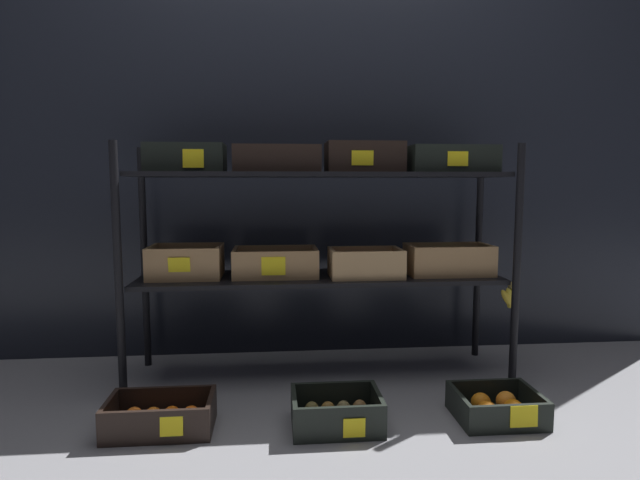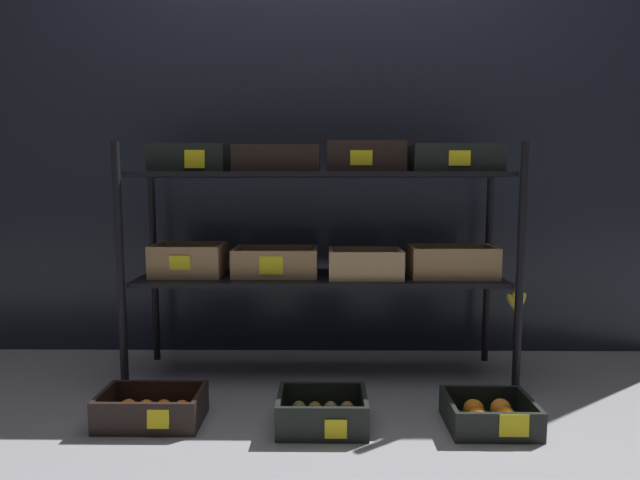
{
  "view_description": "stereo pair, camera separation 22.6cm",
  "coord_description": "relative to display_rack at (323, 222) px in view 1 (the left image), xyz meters",
  "views": [
    {
      "loc": [
        -0.2,
        -2.24,
        0.86
      ],
      "look_at": [
        0.0,
        0.0,
        0.62
      ],
      "focal_mm": 28.85,
      "sensor_mm": 36.0,
      "label": 1
    },
    {
      "loc": [
        0.02,
        -2.25,
        0.86
      ],
      "look_at": [
        0.0,
        0.0,
        0.62
      ],
      "focal_mm": 28.85,
      "sensor_mm": 36.0,
      "label": 2
    }
  ],
  "objects": [
    {
      "name": "crate_ground_kiwi",
      "position": [
        0.0,
        -0.51,
        -0.65
      ],
      "size": [
        0.32,
        0.24,
        0.12
      ],
      "color": "black",
      "rests_on": "ground_plane"
    },
    {
      "name": "crate_ground_tangerine",
      "position": [
        -0.62,
        -0.48,
        -0.65
      ],
      "size": [
        0.37,
        0.22,
        0.12
      ],
      "color": "black",
      "rests_on": "ground_plane"
    },
    {
      "name": "ground_plane",
      "position": [
        -0.01,
        -0.01,
        -0.69
      ],
      "size": [
        10.0,
        10.0,
        0.0
      ],
      "primitive_type": "plane",
      "color": "gray"
    },
    {
      "name": "crate_ground_orange",
      "position": [
        0.6,
        -0.5,
        -0.65
      ],
      "size": [
        0.3,
        0.25,
        0.1
      ],
      "color": "black",
      "rests_on": "ground_plane"
    },
    {
      "name": "storefront_wall",
      "position": [
        -0.01,
        0.4,
        0.33
      ],
      "size": [
        4.01,
        0.12,
        2.05
      ],
      "primitive_type": "cube",
      "color": "black",
      "rests_on": "ground_plane"
    },
    {
      "name": "display_rack",
      "position": [
        0.0,
        0.0,
        0.0
      ],
      "size": [
        1.72,
        0.44,
        1.04
      ],
      "color": "black",
      "rests_on": "ground_plane"
    }
  ]
}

